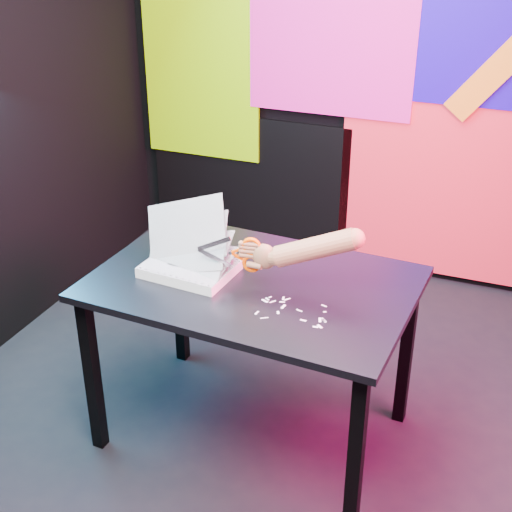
% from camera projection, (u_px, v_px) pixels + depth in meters
% --- Properties ---
extents(room, '(3.01, 3.01, 2.71)m').
position_uv_depth(room, '(284.00, 118.00, 2.62)').
color(room, black).
rests_on(room, ground).
extents(backdrop, '(2.88, 0.05, 2.08)m').
position_uv_depth(backdrop, '(381.00, 119.00, 3.99)').
color(backdrop, red).
rests_on(backdrop, ground).
extents(work_table, '(1.27, 0.88, 0.75)m').
position_uv_depth(work_table, '(253.00, 300.00, 2.80)').
color(work_table, black).
rests_on(work_table, ground).
extents(printout_stack, '(0.41, 0.28, 0.33)m').
position_uv_depth(printout_stack, '(189.00, 266.00, 2.80)').
color(printout_stack, white).
rests_on(printout_stack, work_table).
extents(scissors, '(0.25, 0.04, 0.14)m').
position_uv_depth(scissors, '(247.00, 254.00, 2.65)').
color(scissors, silver).
rests_on(scissors, printout_stack).
extents(hand_forearm, '(0.45, 0.12, 0.20)m').
position_uv_depth(hand_forearm, '(306.00, 249.00, 2.58)').
color(hand_forearm, '#985936').
rests_on(hand_forearm, work_table).
extents(paper_clippings, '(0.27, 0.18, 0.00)m').
position_uv_depth(paper_clippings, '(293.00, 311.00, 2.56)').
color(paper_clippings, white).
rests_on(paper_clippings, work_table).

